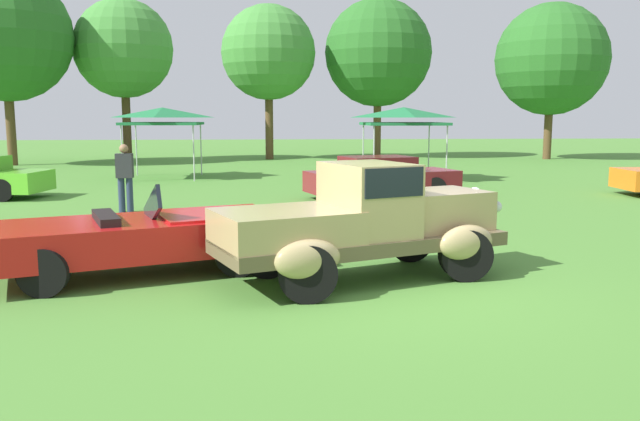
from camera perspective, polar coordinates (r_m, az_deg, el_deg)
ground_plane at (r=9.14m, az=6.20°, el=-6.73°), size 120.00×120.00×0.00m
feature_pickup_truck at (r=9.38m, az=3.85°, el=-0.92°), size 4.45×2.94×1.70m
neighbor_convertible at (r=10.12m, az=-15.21°, el=-2.15°), size 4.70×3.10×1.40m
show_car_burgundy at (r=18.94m, az=5.45°, el=2.89°), size 4.66×2.83×1.22m
spectator_between_cars at (r=16.74m, az=-16.79°, el=2.95°), size 0.40×0.24×1.69m
canopy_tent_left_field at (r=25.71m, az=-13.69°, el=8.16°), size 2.87×2.87×2.71m
canopy_tent_center_field at (r=24.42m, az=7.37°, el=8.34°), size 2.90×2.90×2.71m
treeline_far_left at (r=35.36m, az=-26.01°, el=13.67°), size 6.30×6.30×9.36m
treeline_mid_left at (r=36.35m, az=-16.90°, el=13.45°), size 5.13×5.13×8.46m
treeline_center at (r=36.66m, az=-4.56°, el=13.67°), size 5.17×5.17×8.44m
treeline_mid_right at (r=38.12m, az=5.13°, el=13.63°), size 6.09×6.09×9.01m
treeline_far_right at (r=38.79m, az=19.70°, el=12.40°), size 6.12×6.12×8.55m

